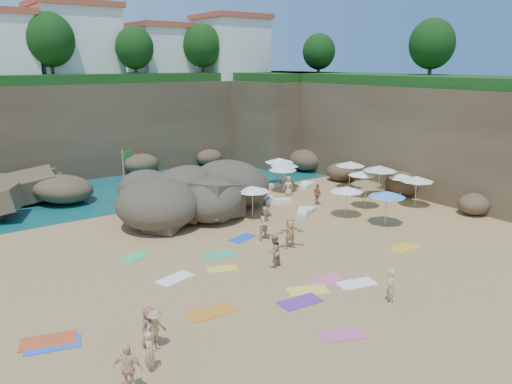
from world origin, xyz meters
TOP-DOWN VIEW (x-y plane):
  - ground at (0.00, 0.00)m, footprint 120.00×120.00m
  - seawater at (0.00, 30.00)m, footprint 120.00×120.00m
  - cliff_back at (2.00, 25.00)m, footprint 44.00×8.00m
  - cliff_right at (19.00, 8.00)m, footprint 8.00×30.00m
  - cliff_corner at (17.00, 20.00)m, footprint 10.00×12.00m
  - clifftop_buildings at (2.96, 25.79)m, footprint 28.48×9.48m
  - clifftop_trees at (4.78, 19.52)m, footprint 35.60×23.82m
  - rock_outcrop at (-0.91, 7.77)m, footprint 9.59×8.17m
  - flag_pole at (-3.12, 11.27)m, footprint 0.76×0.32m
  - parasol_0 at (2.43, 3.98)m, footprint 2.24×2.24m
  - parasol_1 at (9.41, 9.98)m, footprint 2.39×2.39m
  - parasol_2 at (12.10, 3.48)m, footprint 2.07×2.07m
  - parasol_3 at (9.02, 8.84)m, footprint 2.26×2.26m
  - parasol_4 at (13.20, 5.74)m, footprint 2.33×2.33m
  - parasol_5 at (8.17, 8.00)m, footprint 2.19×2.19m
  - parasol_6 at (10.12, 1.30)m, footprint 2.11×2.11m
  - parasol_7 at (13.88, 1.25)m, footprint 2.01×2.01m
  - parasol_8 at (12.98, 2.57)m, footprint 2.56×2.56m
  - parasol_9 at (7.47, 0.58)m, footprint 2.15×2.15m
  - parasol_10 at (8.19, -2.09)m, footprint 2.30×2.30m
  - parasol_11 at (13.10, -0.60)m, footprint 2.31×2.31m
  - lounger_0 at (-0.70, 9.00)m, footprint 2.17×1.40m
  - lounger_1 at (8.37, 9.74)m, footprint 1.71×0.79m
  - lounger_2 at (10.83, 8.06)m, footprint 1.93×1.33m
  - lounger_3 at (0.92, 4.85)m, footprint 1.84×1.23m
  - lounger_4 at (5.91, 5.71)m, footprint 2.02×1.34m
  - lounger_5 at (5.80, 2.53)m, footprint 2.01×1.50m
  - towel_0 at (-12.11, -4.07)m, footprint 2.09×1.44m
  - towel_1 at (-3.28, -9.67)m, footprint 1.84×1.43m
  - towel_2 at (-6.31, -5.33)m, footprint 1.98×1.08m
  - towel_3 at (-2.79, -0.24)m, footprint 1.91×1.36m
  - towel_4 at (-1.82, -6.14)m, footprint 2.02×1.57m
  - towel_5 at (-5.98, -1.55)m, footprint 1.88×1.25m
  - towel_6 at (-2.79, -6.78)m, footprint 1.91×1.09m
  - towel_7 at (-12.18, -3.72)m, footprint 2.12×1.47m
  - towel_8 at (-0.33, 1.14)m, footprint 1.81×1.26m
  - towel_9 at (-0.45, -5.92)m, footprint 1.82×1.08m
  - towel_10 at (5.95, -5.29)m, footprint 1.82×0.93m
  - towel_11 at (-6.49, 2.02)m, footprint 1.93×1.49m
  - towel_12 at (-3.59, -1.90)m, footprint 1.63×1.25m
  - towel_13 at (0.48, -6.93)m, footprint 1.94×1.30m
  - person_stand_0 at (-9.92, -7.60)m, footprint 0.62×0.61m
  - person_stand_1 at (-1.38, -3.15)m, footprint 0.92×0.79m
  - person_stand_2 at (2.50, 8.75)m, footprint 1.10×0.69m
  - person_stand_3 at (7.99, 3.84)m, footprint 0.49×0.92m
  - person_stand_4 at (7.90, 6.96)m, footprint 0.72×0.82m
  - person_stand_5 at (-1.55, 10.31)m, footprint 1.49×0.86m
  - person_stand_6 at (0.20, -9.00)m, footprint 0.52×0.62m
  - person_lie_0 at (-9.24, -6.51)m, footprint 1.34×1.69m
  - person_lie_2 at (-9.33, -6.22)m, footprint 1.20×1.65m
  - person_lie_3 at (0.94, -1.60)m, footprint 2.06×2.12m
  - person_lie_5 at (0.72, 0.25)m, footprint 1.08×1.95m

SIDE VIEW (x-z plane):
  - ground at x=0.00m, z-range 0.00..0.00m
  - rock_outcrop at x=-0.91m, z-range -1.64..1.64m
  - seawater at x=0.00m, z-range 0.00..0.00m
  - towel_12 at x=-3.59m, z-range 0.00..0.03m
  - towel_1 at x=-3.28m, z-range 0.00..0.03m
  - towel_8 at x=-0.33m, z-range 0.00..0.03m
  - towel_5 at x=-5.98m, z-range 0.00..0.03m
  - towel_3 at x=-2.79m, z-range 0.00..0.03m
  - towel_9 at x=-0.45m, z-range 0.00..0.03m
  - towel_11 at x=-6.49m, z-range 0.00..0.03m
  - towel_13 at x=0.48m, z-range 0.00..0.03m
  - towel_4 at x=-1.82m, z-range 0.00..0.03m
  - towel_10 at x=5.95m, z-range 0.00..0.03m
  - towel_6 at x=-2.79m, z-range 0.00..0.03m
  - towel_0 at x=-12.11m, z-range 0.00..0.03m
  - towel_2 at x=-6.31m, z-range 0.00..0.03m
  - towel_7 at x=-12.18m, z-range 0.00..0.03m
  - lounger_1 at x=8.37m, z-range 0.00..0.26m
  - lounger_3 at x=0.92m, z-range 0.00..0.27m
  - lounger_2 at x=10.83m, z-range 0.00..0.29m
  - lounger_4 at x=5.91m, z-range 0.00..0.30m
  - lounger_5 at x=5.80m, z-range 0.00..0.30m
  - lounger_0 at x=-0.70m, z-range 0.00..0.32m
  - person_lie_0 at x=-9.24m, z-range 0.00..0.39m
  - person_lie_2 at x=-9.33m, z-range 0.00..0.40m
  - person_lie_3 at x=0.94m, z-range 0.00..0.44m
  - person_lie_5 at x=0.72m, z-range 0.00..0.71m
  - person_stand_0 at x=-9.92m, z-range 0.00..1.44m
  - person_stand_6 at x=0.20m, z-range 0.00..1.46m
  - person_stand_4 at x=7.90m, z-range 0.00..1.48m
  - person_stand_3 at x=7.99m, z-range 0.00..1.50m
  - person_stand_5 at x=-1.55m, z-range 0.00..1.55m
  - person_stand_2 at x=2.50m, z-range 0.00..1.58m
  - person_stand_1 at x=-1.38m, z-range 0.00..1.64m
  - parasol_7 at x=13.88m, z-range 0.79..2.69m
  - parasol_2 at x=12.10m, z-range 0.82..2.78m
  - parasol_6 at x=10.12m, z-range 0.83..2.83m
  - parasol_9 at x=7.47m, z-range 0.85..2.89m
  - parasol_5 at x=8.17m, z-range 0.86..2.93m
  - parasol_0 at x=2.43m, z-range 0.89..3.01m
  - parasol_3 at x=9.02m, z-range 0.89..3.04m
  - parasol_10 at x=8.19m, z-range 0.91..3.08m
  - parasol_11 at x=13.10m, z-range 0.91..3.10m
  - parasol_4 at x=13.20m, z-range 0.92..3.12m
  - parasol_1 at x=9.41m, z-range 0.94..3.20m
  - parasol_8 at x=12.98m, z-range 1.01..3.43m
  - flag_pole at x=-3.12m, z-range 0.55..4.54m
  - cliff_back at x=2.00m, z-range 0.00..8.00m
  - cliff_right at x=19.00m, z-range 0.00..8.00m
  - cliff_corner at x=17.00m, z-range 0.00..8.00m
  - clifftop_buildings at x=2.96m, z-range 7.74..14.74m
  - clifftop_trees at x=4.78m, z-range 9.06..13.46m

